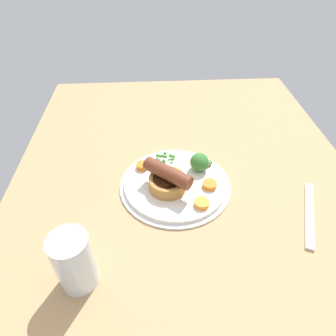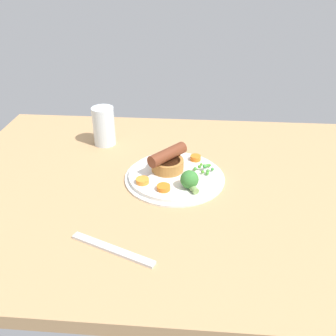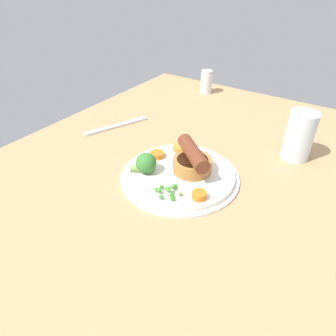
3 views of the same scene
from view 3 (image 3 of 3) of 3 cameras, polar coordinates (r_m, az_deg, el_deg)
The scene contains 11 objects.
dining_table at distance 65.66cm, azimuth 0.87°, elevation -1.62°, with size 110.00×80.00×3.00cm, color tan.
dinner_plate at distance 62.57cm, azimuth 2.25°, elevation -1.38°, with size 24.72×24.72×1.40cm.
sausage_pudding at distance 61.34cm, azimuth 4.68°, elevation 1.42°, with size 9.35×10.36×5.81cm.
pea_pile at distance 55.79cm, azimuth -0.06°, elevation -4.30°, with size 5.18×5.22×1.79cm.
broccoli_floret_near at distance 61.15cm, azimuth -4.30°, elevation 0.89°, with size 4.44×5.42×4.28cm.
carrot_slice_0 at distance 66.63cm, azimuth -2.09°, elevation 2.56°, with size 3.12×3.12×1.10cm, color orange.
carrot_slice_2 at distance 69.11cm, azimuth 2.14°, elevation 3.86°, with size 3.11×3.11×1.12cm, color orange.
carrot_slice_3 at distance 55.46cm, azimuth 5.94°, elevation -5.17°, with size 2.75×2.75×1.26cm, color orange.
fork at distance 83.70cm, azimuth -9.73°, elevation 7.93°, with size 18.00×1.60×0.60cm, color silver.
drinking_glass at distance 72.63cm, azimuth 23.72°, elevation 5.62°, with size 6.24×6.24×11.09cm, color silver.
salt_shaker at distance 105.76cm, azimuth 7.33°, elevation 15.95°, with size 3.97×3.97×7.56cm.
Camera 3 is at (-44.33, -28.70, 40.52)cm, focal length 32.00 mm.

